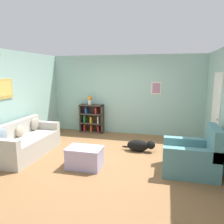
{
  "coord_description": "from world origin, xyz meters",
  "views": [
    {
      "loc": [
        1.33,
        -4.89,
        2.05
      ],
      "look_at": [
        0.0,
        0.4,
        1.05
      ],
      "focal_mm": 35.0,
      "sensor_mm": 36.0,
      "label": 1
    }
  ],
  "objects_px": {
    "recliner_chair": "(193,157)",
    "bookshelf": "(92,119)",
    "coffee_table": "(85,157)",
    "dog": "(140,145)",
    "vase": "(90,100)",
    "couch": "(26,142)"
  },
  "relations": [
    {
      "from": "recliner_chair",
      "to": "bookshelf",
      "type": "bearing_deg",
      "value": 141.25
    },
    {
      "from": "recliner_chair",
      "to": "coffee_table",
      "type": "distance_m",
      "value": 2.27
    },
    {
      "from": "bookshelf",
      "to": "recliner_chair",
      "type": "bearing_deg",
      "value": -38.75
    },
    {
      "from": "bookshelf",
      "to": "dog",
      "type": "bearing_deg",
      "value": -38.7
    },
    {
      "from": "dog",
      "to": "vase",
      "type": "distance_m",
      "value": 2.59
    },
    {
      "from": "bookshelf",
      "to": "vase",
      "type": "bearing_deg",
      "value": -161.55
    },
    {
      "from": "couch",
      "to": "dog",
      "type": "height_order",
      "value": "couch"
    },
    {
      "from": "recliner_chair",
      "to": "coffee_table",
      "type": "xyz_separation_m",
      "value": [
        -2.25,
        -0.32,
        -0.09
      ]
    },
    {
      "from": "bookshelf",
      "to": "recliner_chair",
      "type": "height_order",
      "value": "recliner_chair"
    },
    {
      "from": "couch",
      "to": "coffee_table",
      "type": "relative_size",
      "value": 2.46
    },
    {
      "from": "recliner_chair",
      "to": "vase",
      "type": "bearing_deg",
      "value": 142.05
    },
    {
      "from": "vase",
      "to": "coffee_table",
      "type": "bearing_deg",
      "value": -72.59
    },
    {
      "from": "couch",
      "to": "bookshelf",
      "type": "relative_size",
      "value": 1.93
    },
    {
      "from": "bookshelf",
      "to": "vase",
      "type": "xyz_separation_m",
      "value": [
        -0.06,
        -0.02,
        0.67
      ]
    },
    {
      "from": "couch",
      "to": "dog",
      "type": "distance_m",
      "value": 2.9
    },
    {
      "from": "recliner_chair",
      "to": "vase",
      "type": "relative_size",
      "value": 3.47
    },
    {
      "from": "couch",
      "to": "bookshelf",
      "type": "bearing_deg",
      "value": 69.69
    },
    {
      "from": "recliner_chair",
      "to": "dog",
      "type": "height_order",
      "value": "recliner_chair"
    },
    {
      "from": "couch",
      "to": "bookshelf",
      "type": "xyz_separation_m",
      "value": [
        0.9,
        2.42,
        0.14
      ]
    },
    {
      "from": "couch",
      "to": "vase",
      "type": "xyz_separation_m",
      "value": [
        0.83,
        2.4,
        0.81
      ]
    },
    {
      "from": "recliner_chair",
      "to": "dog",
      "type": "xyz_separation_m",
      "value": [
        -1.2,
        0.97,
        -0.17
      ]
    },
    {
      "from": "bookshelf",
      "to": "coffee_table",
      "type": "xyz_separation_m",
      "value": [
        0.8,
        -2.76,
        -0.23
      ]
    }
  ]
}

